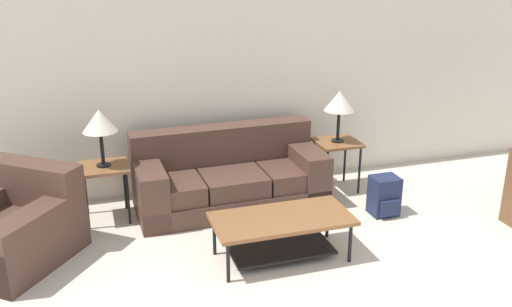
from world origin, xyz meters
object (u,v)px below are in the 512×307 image
table_lamp_right (340,102)px  side_table_left (104,172)px  coffee_table (282,228)px  side_table_right (337,147)px  backpack (384,196)px  table_lamp_left (99,122)px  armchair (11,229)px  couch (229,179)px

table_lamp_right → side_table_left: bearing=180.0°
table_lamp_right → coffee_table: bearing=-131.3°
side_table_right → table_lamp_right: size_ratio=1.00×
side_table_right → table_lamp_right: table_lamp_right is taller
side_table_right → backpack: side_table_right is taller
side_table_right → table_lamp_left: size_ratio=1.00×
armchair → backpack: size_ratio=3.39×
table_lamp_right → table_lamp_left: bearing=180.0°
side_table_left → table_lamp_left: table_lamp_left is taller
side_table_left → table_lamp_left: size_ratio=1.00×
coffee_table → table_lamp_right: 1.87m
couch → armchair: couch is taller
armchair → side_table_left: armchair is taller
table_lamp_right → couch: bearing=-178.0°
armchair → backpack: bearing=-3.1°
armchair → couch: bearing=13.6°
table_lamp_left → table_lamp_right: 2.57m
couch → table_lamp_right: (1.28, 0.04, 0.74)m
couch → table_lamp_left: table_lamp_left is taller
side_table_right → backpack: (0.20, -0.76, -0.31)m
table_lamp_left → coffee_table: bearing=-42.1°
coffee_table → table_lamp_left: size_ratio=2.12×
backpack → side_table_right: bearing=104.5°
couch → coffee_table: 1.26m
coffee_table → side_table_right: (1.14, 1.29, 0.21)m
coffee_table → side_table_left: (-1.43, 1.29, 0.21)m
couch → backpack: 1.65m
coffee_table → backpack: bearing=21.8°
couch → table_lamp_left: 1.48m
couch → coffee_table: (0.15, -1.25, 0.00)m
coffee_table → backpack: backpack is taller
side_table_left → table_lamp_left: (-0.00, -0.00, 0.53)m
side_table_left → couch: bearing=-2.0°
table_lamp_left → backpack: (2.76, -0.76, -0.84)m
side_table_left → table_lamp_left: bearing=-116.6°
side_table_left → side_table_right: bearing=0.0°
armchair → table_lamp_left: 1.28m
side_table_left → armchair: bearing=-146.8°
couch → armchair: size_ratio=1.43×
armchair → coffee_table: 2.40m
coffee_table → side_table_right: size_ratio=2.12×
armchair → table_lamp_left: table_lamp_left is taller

